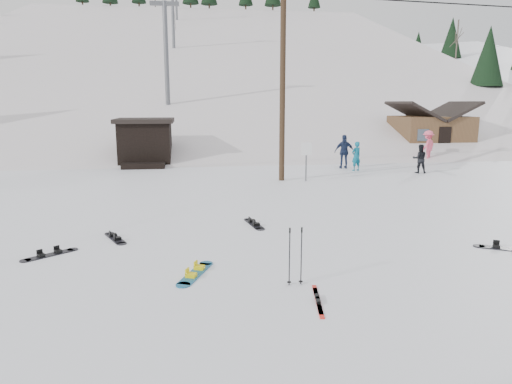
{
  "coord_description": "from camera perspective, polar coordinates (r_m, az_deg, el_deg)",
  "views": [
    {
      "loc": [
        -2.28,
        -7.31,
        3.71
      ],
      "look_at": [
        -0.63,
        4.25,
        1.4
      ],
      "focal_mm": 32.0,
      "sensor_mm": 36.0,
      "label": 1
    }
  ],
  "objects": [
    {
      "name": "ground",
      "position": [
        8.51,
        8.56,
        -14.79
      ],
      "size": [
        200.0,
        200.0,
        0.0
      ],
      "primitive_type": "plane",
      "color": "white",
      "rests_on": "ground"
    },
    {
      "name": "ski_slope",
      "position": [
        64.3,
        -5.83,
        -3.02
      ],
      "size": [
        60.0,
        85.24,
        65.97
      ],
      "primitive_type": "cube",
      "rotation": [
        0.31,
        0.0,
        0.0
      ],
      "color": "silver",
      "rests_on": "ground"
    },
    {
      "name": "ridge_right",
      "position": [
        71.57,
        26.4,
        -1.86
      ],
      "size": [
        45.66,
        93.98,
        54.59
      ],
      "primitive_type": "cube",
      "rotation": [
        0.21,
        -0.05,
        -0.12
      ],
      "color": "white",
      "rests_on": "ground"
    },
    {
      "name": "treeline_crest",
      "position": [
        93.41,
        -6.77,
        8.83
      ],
      "size": [
        50.0,
        6.0,
        10.0
      ],
      "primitive_type": null,
      "color": "black",
      "rests_on": "ski_slope"
    },
    {
      "name": "utility_pole",
      "position": [
        21.76,
        3.35,
        13.73
      ],
      "size": [
        2.0,
        0.26,
        9.0
      ],
      "color": "#3A2819",
      "rests_on": "ground"
    },
    {
      "name": "trail_sign",
      "position": [
        21.71,
        6.32,
        4.68
      ],
      "size": [
        0.5,
        0.09,
        1.85
      ],
      "color": "#595B60",
      "rests_on": "ground"
    },
    {
      "name": "lift_hut",
      "position": [
        28.48,
        -13.63,
        6.15
      ],
      "size": [
        3.4,
        4.1,
        2.75
      ],
      "color": "black",
      "rests_on": "ground"
    },
    {
      "name": "lift_tower_near",
      "position": [
        37.58,
        -11.18,
        17.32
      ],
      "size": [
        2.2,
        0.36,
        8.0
      ],
      "color": "#595B60",
      "rests_on": "ski_slope"
    },
    {
      "name": "lift_tower_mid",
      "position": [
        58.32,
        -10.38,
        21.53
      ],
      "size": [
        2.2,
        0.36,
        8.0
      ],
      "color": "#595B60",
      "rests_on": "ski_slope"
    },
    {
      "name": "cabin",
      "position": [
        35.83,
        20.91,
        6.89
      ],
      "size": [
        5.39,
        4.4,
        3.77
      ],
      "color": "brown",
      "rests_on": "ground"
    },
    {
      "name": "hero_snowboard",
      "position": [
        10.23,
        -7.59,
        -9.99
      ],
      "size": [
        0.82,
        1.51,
        0.11
      ],
      "rotation": [
        0.0,
        0.0,
        1.17
      ],
      "color": "#15618E",
      "rests_on": "ground"
    },
    {
      "name": "hero_skis",
      "position": [
        8.95,
        7.75,
        -13.24
      ],
      "size": [
        0.33,
        1.46,
        0.08
      ],
      "rotation": [
        0.0,
        0.0,
        -0.17
      ],
      "color": "red",
      "rests_on": "ground"
    },
    {
      "name": "ski_poles",
      "position": [
        9.43,
        4.95,
        -7.94
      ],
      "size": [
        0.34,
        0.09,
        1.22
      ],
      "color": "black",
      "rests_on": "ground"
    },
    {
      "name": "board_scatter_a",
      "position": [
        12.41,
        -24.38,
        -7.11
      ],
      "size": [
        1.17,
        0.98,
        0.1
      ],
      "rotation": [
        0.0,
        0.0,
        0.67
      ],
      "color": "black",
      "rests_on": "ground"
    },
    {
      "name": "board_scatter_b",
      "position": [
        13.22,
        -17.19,
        -5.51
      ],
      "size": [
        0.75,
        1.29,
        0.1
      ],
      "rotation": [
        0.0,
        0.0,
        2.02
      ],
      "color": "black",
      "rests_on": "ground"
    },
    {
      "name": "board_scatter_d",
      "position": [
        13.39,
        28.8,
        -6.19
      ],
      "size": [
        1.39,
        0.91,
        0.11
      ],
      "rotation": [
        0.0,
        0.0,
        -0.52
      ],
      "color": "black",
      "rests_on": "ground"
    },
    {
      "name": "board_scatter_f",
      "position": [
        14.08,
        -0.25,
        -3.98
      ],
      "size": [
        0.49,
        1.45,
        0.1
      ],
      "rotation": [
        0.0,
        0.0,
        1.75
      ],
      "color": "black",
      "rests_on": "ground"
    },
    {
      "name": "skier_teal",
      "position": [
        25.6,
        12.41,
        4.39
      ],
      "size": [
        0.68,
        0.56,
        1.6
      ],
      "primitive_type": "imported",
      "rotation": [
        0.0,
        0.0,
        3.5
      ],
      "color": "#0C607A",
      "rests_on": "ground"
    },
    {
      "name": "skier_dark",
      "position": [
        25.69,
        19.78,
        3.93
      ],
      "size": [
        0.86,
        0.75,
        1.52
      ],
      "primitive_type": "imported",
      "rotation": [
        0.0,
        0.0,
        2.88
      ],
      "color": "black",
      "rests_on": "ground"
    },
    {
      "name": "skier_pink",
      "position": [
        31.13,
        20.68,
        5.42
      ],
      "size": [
        1.44,
        1.31,
        1.94
      ],
      "primitive_type": "imported",
      "rotation": [
        0.0,
        0.0,
        3.75
      ],
      "color": "#EF5473",
      "rests_on": "ground"
    },
    {
      "name": "skier_navy",
      "position": [
        26.36,
        10.98,
        4.98
      ],
      "size": [
        1.16,
        0.59,
        1.91
      ],
      "primitive_type": "imported",
      "rotation": [
        0.0,
        0.0,
        3.03
      ],
      "color": "#1D2848",
      "rests_on": "ground"
    }
  ]
}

